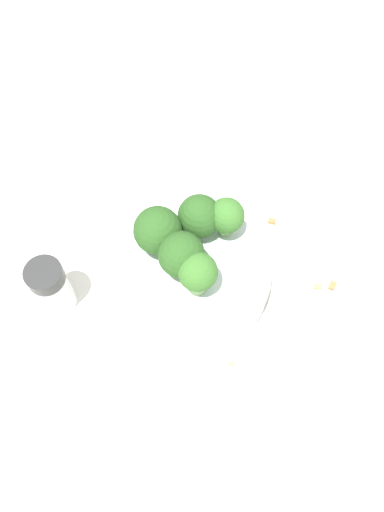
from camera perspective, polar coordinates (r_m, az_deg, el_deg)
name	(u,v)px	position (r m, az deg, el deg)	size (l,w,h in m)	color
ground_plane	(192,285)	(0.55, 0.00, -3.31)	(3.00, 3.00, 0.00)	silver
bowl	(192,277)	(0.53, 0.00, -2.45)	(0.16, 0.16, 0.04)	silver
broccoli_floret_0	(181,256)	(0.48, -1.23, 0.06)	(0.05, 0.05, 0.06)	#8EB770
broccoli_floret_1	(198,273)	(0.47, 0.66, -1.99)	(0.04, 0.04, 0.06)	#84AD66
broccoli_floret_2	(160,228)	(0.50, -3.68, 3.17)	(0.05, 0.05, 0.06)	#7A9E5B
broccoli_floret_3	(199,216)	(0.51, 0.85, 4.54)	(0.05, 0.05, 0.05)	#84AD66
broccoli_floret_4	(228,218)	(0.51, 4.18, 4.39)	(0.04, 0.04, 0.05)	#84AD66
pepper_shaker	(52,287)	(0.53, -15.72, -3.45)	(0.04, 0.04, 0.07)	silver
almond_crumb_0	(232,364)	(0.52, 4.59, -12.16)	(0.01, 0.00, 0.01)	tan
almond_crumb_1	(333,285)	(0.57, 15.81, -3.19)	(0.01, 0.01, 0.01)	olive
almond_crumb_2	(318,286)	(0.56, 14.24, -3.30)	(0.01, 0.01, 0.01)	tan
almond_crumb_3	(272,220)	(0.59, 9.15, 4.08)	(0.01, 0.01, 0.01)	olive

